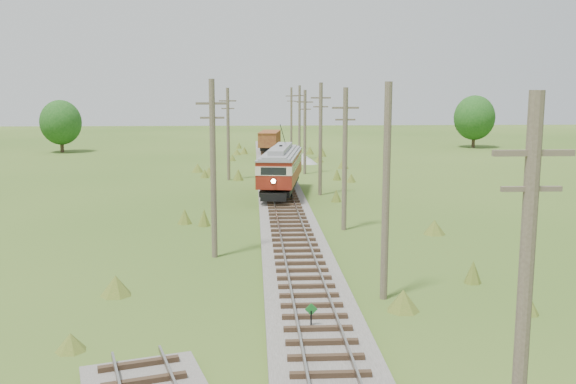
{
  "coord_description": "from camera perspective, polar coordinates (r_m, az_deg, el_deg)",
  "views": [
    {
      "loc": [
        -2.19,
        -20.02,
        8.53
      ],
      "look_at": [
        0.0,
        20.11,
        2.03
      ],
      "focal_mm": 40.0,
      "sensor_mm": 36.0,
      "label": 1
    }
  ],
  "objects": [
    {
      "name": "tree_mid_b",
      "position": [
        97.58,
        16.24,
        6.36
      ],
      "size": [
        5.88,
        5.88,
        7.57
      ],
      "color": "#38281C",
      "rests_on": "ground"
    },
    {
      "name": "gondola",
      "position": [
        84.77,
        -1.64,
        4.67
      ],
      "size": [
        3.26,
        7.48,
        2.4
      ],
      "rotation": [
        0.0,
        0.0,
        -0.13
      ],
      "color": "black",
      "rests_on": "ground"
    },
    {
      "name": "ground",
      "position": [
        21.87,
        2.96,
        -13.78
      ],
      "size": [
        260.0,
        260.0,
        0.0
      ],
      "primitive_type": "plane",
      "color": "#315519",
      "rests_on": "ground"
    },
    {
      "name": "utility_pole_r_0",
      "position": [
        13.81,
        20.28,
        -8.9
      ],
      "size": [
        1.6,
        0.3,
        8.5
      ],
      "color": "brown",
      "rests_on": "ground"
    },
    {
      "name": "gravel_pile",
      "position": [
        73.93,
        1.45,
        2.97
      ],
      "size": [
        3.11,
        3.3,
        1.13
      ],
      "color": "gray",
      "rests_on": "ground"
    },
    {
      "name": "streetcar",
      "position": [
        50.91,
        -0.64,
        2.35
      ],
      "size": [
        4.17,
        11.54,
        5.22
      ],
      "rotation": [
        0.0,
        0.0,
        -0.14
      ],
      "color": "black",
      "rests_on": "ground"
    },
    {
      "name": "utility_pole_l_b",
      "position": [
        60.2,
        -5.34,
        5.24
      ],
      "size": [
        1.6,
        0.3,
        8.6
      ],
      "color": "brown",
      "rests_on": "ground"
    },
    {
      "name": "utility_pole_r_3",
      "position": [
        51.45,
        2.91,
        4.82
      ],
      "size": [
        1.6,
        0.3,
        9.0
      ],
      "color": "brown",
      "rests_on": "ground"
    },
    {
      "name": "tree_mid_a",
      "position": [
        91.83,
        -19.55,
        5.85
      ],
      "size": [
        5.46,
        5.46,
        7.03
      ],
      "color": "#38281C",
      "rests_on": "ground"
    },
    {
      "name": "switch_marker",
      "position": [
        23.01,
        2.07,
        -10.89
      ],
      "size": [
        0.45,
        0.06,
        1.08
      ],
      "color": "black",
      "rests_on": "ground"
    },
    {
      "name": "utility_pole_r_6",
      "position": [
        90.27,
        0.3,
        6.61
      ],
      "size": [
        1.6,
        0.3,
        8.7
      ],
      "color": "brown",
      "rests_on": "ground"
    },
    {
      "name": "utility_pole_r_4",
      "position": [
        64.37,
        1.51,
        5.43
      ],
      "size": [
        1.6,
        0.3,
        8.4
      ],
      "color": "brown",
      "rests_on": "ground"
    },
    {
      "name": "utility_pole_r_1",
      "position": [
        25.9,
        8.71,
        -0.09
      ],
      "size": [
        0.3,
        0.3,
        8.8
      ],
      "color": "brown",
      "rests_on": "ground"
    },
    {
      "name": "utility_pole_l_a",
      "position": [
        32.32,
        -6.67,
        2.19
      ],
      "size": [
        1.6,
        0.3,
        9.0
      ],
      "color": "brown",
      "rests_on": "ground"
    },
    {
      "name": "utility_pole_r_2",
      "position": [
        38.63,
        5.07,
        3.05
      ],
      "size": [
        1.6,
        0.3,
        8.6
      ],
      "color": "brown",
      "rests_on": "ground"
    },
    {
      "name": "utility_pole_r_5",
      "position": [
        77.32,
        1.03,
        6.25
      ],
      "size": [
        1.6,
        0.3,
        8.9
      ],
      "color": "brown",
      "rests_on": "ground"
    },
    {
      "name": "railbed_main",
      "position": [
        54.7,
        -0.79,
        0.42
      ],
      "size": [
        3.6,
        96.0,
        0.57
      ],
      "color": "#605B54",
      "rests_on": "ground"
    }
  ]
}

